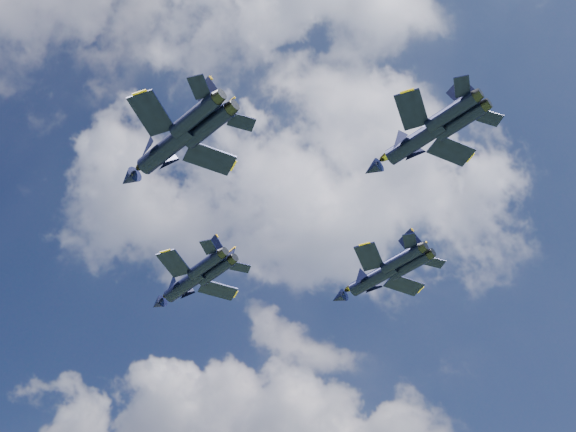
# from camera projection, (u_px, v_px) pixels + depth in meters

# --- Properties ---
(jet_lead) EXTENTS (15.53, 13.82, 4.01)m
(jet_lead) POSITION_uv_depth(u_px,v_px,m) (184.00, 286.00, 96.81)
(jet_lead) COLOR black
(jet_left) EXTENTS (16.84, 14.46, 4.29)m
(jet_left) POSITION_uv_depth(u_px,v_px,m) (164.00, 150.00, 76.85)
(jet_left) COLOR black
(jet_right) EXTENTS (15.98, 13.61, 4.06)m
(jet_right) POSITION_uv_depth(u_px,v_px,m) (371.00, 280.00, 96.66)
(jet_right) COLOR black
(jet_slot) EXTENTS (14.96, 12.74, 3.80)m
(jet_slot) POSITION_uv_depth(u_px,v_px,m) (412.00, 143.00, 75.66)
(jet_slot) COLOR black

